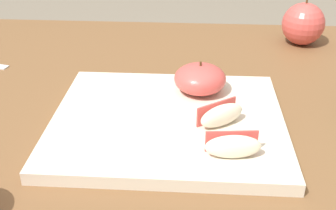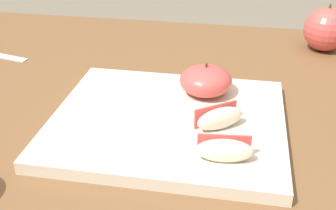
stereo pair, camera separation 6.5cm
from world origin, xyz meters
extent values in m
cube|color=brown|center=(0.00, 0.00, 0.76)|extent=(1.39, 0.95, 0.03)
cube|color=beige|center=(-0.07, -0.04, 0.79)|extent=(0.35, 0.30, 0.02)
ellipsoid|color=#D14C47|center=(-0.02, 0.05, 0.82)|extent=(0.09, 0.09, 0.05)
cylinder|color=#4C3319|center=(-0.02, 0.05, 0.85)|extent=(0.00, 0.00, 0.01)
ellipsoid|color=#F4EACC|center=(0.03, -0.13, 0.81)|extent=(0.08, 0.03, 0.03)
cube|color=#D14C47|center=(0.02, -0.12, 0.81)|extent=(0.07, 0.01, 0.03)
ellipsoid|color=#F4EACC|center=(0.01, -0.05, 0.81)|extent=(0.07, 0.06, 0.03)
cube|color=#D14C47|center=(0.01, -0.04, 0.81)|extent=(0.06, 0.04, 0.03)
sphere|color=#D14C47|center=(0.21, 0.34, 0.82)|extent=(0.09, 0.09, 0.09)
cylinder|color=#4C3319|center=(0.21, 0.34, 0.87)|extent=(0.00, 0.00, 0.01)
camera|label=1|loc=(-0.03, -0.60, 1.13)|focal=45.71mm
camera|label=2|loc=(0.03, -0.59, 1.13)|focal=45.71mm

